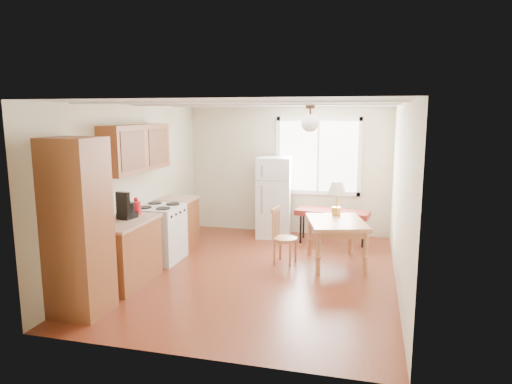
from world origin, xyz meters
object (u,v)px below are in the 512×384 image
(dining_table, at_px, (336,227))
(refrigerator, at_px, (274,197))
(bench, at_px, (332,214))
(chair, at_px, (280,232))

(dining_table, bearing_deg, refrigerator, 118.27)
(refrigerator, relative_size, bench, 1.12)
(dining_table, distance_m, chair, 0.89)
(refrigerator, height_order, bench, refrigerator)
(refrigerator, relative_size, chair, 1.75)
(refrigerator, xyz_separation_m, dining_table, (1.30, -1.39, -0.17))
(bench, height_order, dining_table, dining_table)
(refrigerator, relative_size, dining_table, 1.18)
(bench, relative_size, chair, 1.57)
(chair, bearing_deg, bench, 72.38)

